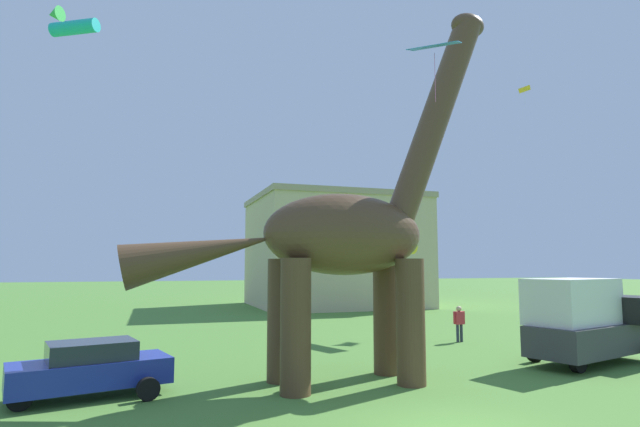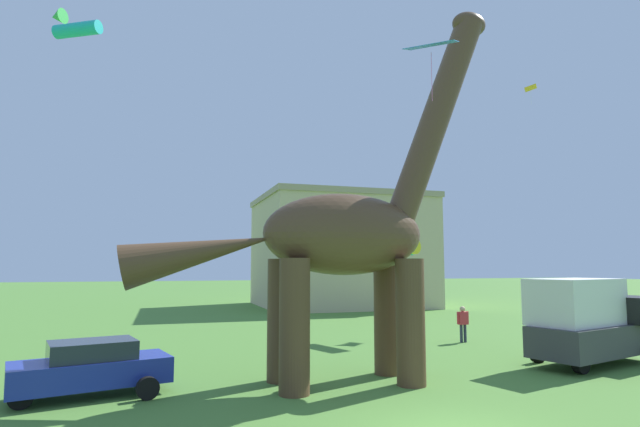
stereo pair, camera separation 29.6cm
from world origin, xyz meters
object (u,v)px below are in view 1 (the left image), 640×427
at_px(person_near_flyer, 459,320).
at_px(kite_mid_right, 70,25).
at_px(kite_mid_left, 434,46).
at_px(parked_box_truck, 587,320).
at_px(dinosaur_sculpture, 343,234).
at_px(kite_trailing, 397,248).
at_px(parked_sedan_left, 91,368).
at_px(kite_near_high, 524,89).

xyz_separation_m(person_near_flyer, kite_mid_right, (-17.56, -1.17, 11.76)).
relative_size(person_near_flyer, kite_mid_left, 1.11).
relative_size(person_near_flyer, kite_mid_right, 0.87).
bearing_deg(parked_box_truck, kite_mid_right, 149.14).
bearing_deg(kite_mid_left, dinosaur_sculpture, 95.22).
height_order(person_near_flyer, kite_mid_left, kite_mid_left).
height_order(parked_box_truck, kite_trailing, kite_trailing).
bearing_deg(kite_mid_left, parked_sedan_left, 143.85).
height_order(kite_trailing, kite_near_high, kite_near_high).
bearing_deg(parked_sedan_left, dinosaur_sculpture, -19.86).
xyz_separation_m(dinosaur_sculpture, parked_box_truck, (9.88, -0.01, -3.05)).
relative_size(dinosaur_sculpture, kite_mid_left, 8.38).
distance_m(kite_trailing, kite_mid_left, 15.52).
xyz_separation_m(person_near_flyer, kite_near_high, (11.31, 7.80, 15.56)).
xyz_separation_m(dinosaur_sculpture, kite_mid_left, (0.46, -5.02, 4.25)).
height_order(kite_trailing, kite_mid_right, kite_mid_right).
relative_size(kite_trailing, kite_mid_left, 1.76).
relative_size(dinosaur_sculpture, kite_trailing, 4.75).
bearing_deg(kite_mid_right, dinosaur_sculpture, -29.66).
height_order(kite_mid_right, kite_near_high, kite_near_high).
bearing_deg(dinosaur_sculpture, person_near_flyer, 36.67).
relative_size(parked_sedan_left, person_near_flyer, 2.62).
xyz_separation_m(parked_sedan_left, person_near_flyer, (15.86, 5.64, 0.24)).
bearing_deg(kite_mid_left, kite_trailing, 66.54).
bearing_deg(kite_near_high, dinosaur_sculpture, -144.46).
xyz_separation_m(parked_sedan_left, kite_near_high, (27.17, 13.44, 15.80)).
bearing_deg(parked_sedan_left, kite_trailing, 15.57).
distance_m(dinosaur_sculpture, kite_trailing, 10.76).
xyz_separation_m(parked_box_truck, person_near_flyer, (-1.39, 6.35, -0.61)).
height_order(person_near_flyer, kite_near_high, kite_near_high).
relative_size(parked_sedan_left, kite_near_high, 3.38).
distance_m(parked_sedan_left, kite_trailing, 16.35).
bearing_deg(kite_mid_left, person_near_flyer, 54.75).
relative_size(dinosaur_sculpture, kite_mid_right, 6.55).
bearing_deg(person_near_flyer, kite_trailing, -163.91).
bearing_deg(kite_trailing, parked_box_truck, -68.08).
bearing_deg(kite_trailing, kite_mid_left, -113.46).
xyz_separation_m(parked_box_truck, kite_mid_left, (-9.42, -5.01, 7.29)).
bearing_deg(kite_near_high, kite_mid_left, -135.26).
distance_m(dinosaur_sculpture, parked_box_truck, 10.34).
bearing_deg(kite_mid_right, person_near_flyer, 3.82).
height_order(person_near_flyer, kite_trailing, kite_trailing).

